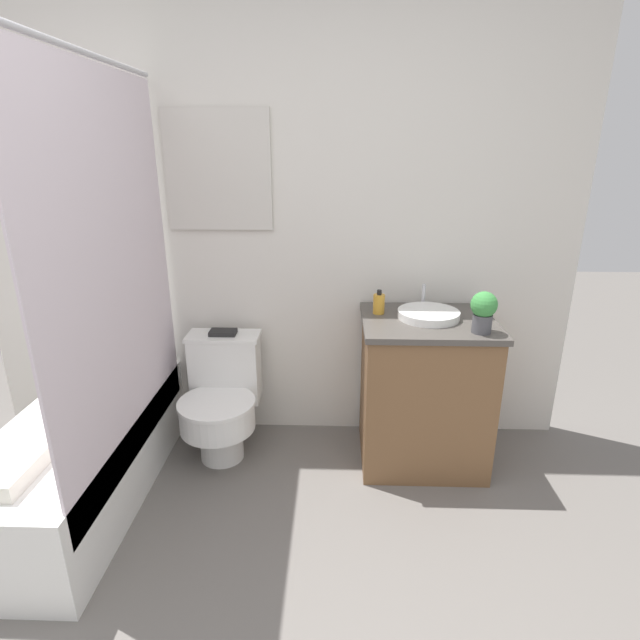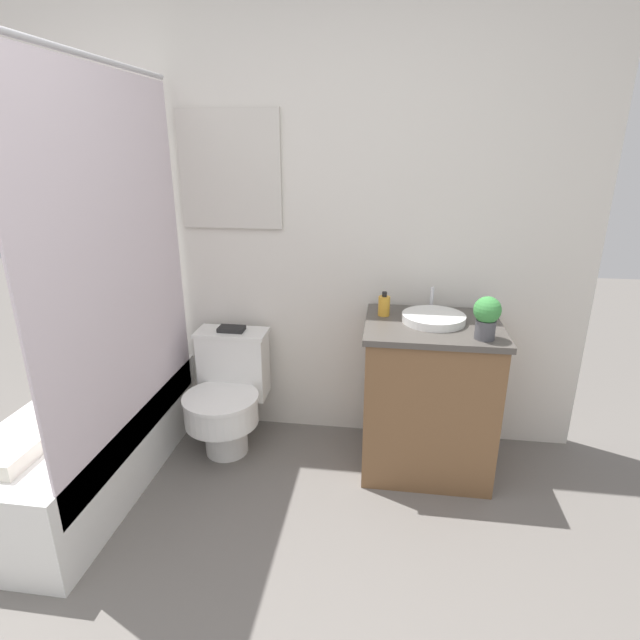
# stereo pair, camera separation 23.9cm
# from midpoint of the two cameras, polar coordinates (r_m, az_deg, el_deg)

# --- Properties ---
(wall_back) EXTENTS (3.33, 0.07, 2.50)m
(wall_back) POSITION_cam_midpoint_polar(r_m,az_deg,el_deg) (2.79, -8.12, 11.09)
(wall_back) COLOR silver
(wall_back) RESTS_ON ground_plane
(shower_area) EXTENTS (0.60, 1.38, 1.98)m
(shower_area) POSITION_cam_midpoint_polar(r_m,az_deg,el_deg) (2.76, -27.82, -12.82)
(shower_area) COLOR white
(shower_area) RESTS_ON ground_plane
(toilet) EXTENTS (0.41, 0.55, 0.66)m
(toilet) POSITION_cam_midpoint_polar(r_m,az_deg,el_deg) (2.85, -13.58, -8.72)
(toilet) COLOR white
(toilet) RESTS_ON ground_plane
(vanity) EXTENTS (0.67, 0.57, 0.81)m
(vanity) POSITION_cam_midpoint_polar(r_m,az_deg,el_deg) (2.72, 9.27, -8.04)
(vanity) COLOR brown
(vanity) RESTS_ON ground_plane
(sink) EXTENTS (0.31, 0.35, 0.13)m
(sink) POSITION_cam_midpoint_polar(r_m,az_deg,el_deg) (2.58, 9.72, 0.62)
(sink) COLOR white
(sink) RESTS_ON vanity
(soap_bottle) EXTENTS (0.06, 0.06, 0.13)m
(soap_bottle) POSITION_cam_midpoint_polar(r_m,az_deg,el_deg) (2.61, 4.16, 1.84)
(soap_bottle) COLOR gold
(soap_bottle) RESTS_ON vanity
(potted_plant) EXTENTS (0.12, 0.12, 0.20)m
(potted_plant) POSITION_cam_midpoint_polar(r_m,az_deg,el_deg) (2.40, 15.52, 1.07)
(potted_plant) COLOR #4C4C51
(potted_plant) RESTS_ON vanity
(book_on_tank) EXTENTS (0.15, 0.09, 0.02)m
(book_on_tank) POSITION_cam_midpoint_polar(r_m,az_deg,el_deg) (2.83, -13.41, -1.43)
(book_on_tank) COLOR black
(book_on_tank) RESTS_ON toilet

